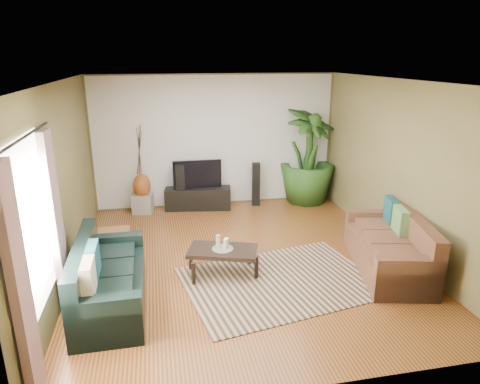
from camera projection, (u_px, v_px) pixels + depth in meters
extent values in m
plane|color=brown|center=(243.00, 260.00, 6.64)|extent=(5.50, 5.50, 0.00)
plane|color=white|center=(243.00, 81.00, 5.82)|extent=(5.50, 5.50, 0.00)
plane|color=olive|center=(216.00, 141.00, 8.80)|extent=(5.00, 0.00, 5.00)
plane|color=olive|center=(307.00, 261.00, 3.66)|extent=(5.00, 0.00, 5.00)
plane|color=olive|center=(61.00, 186.00, 5.77)|extent=(0.00, 5.50, 5.50)
plane|color=olive|center=(399.00, 168.00, 6.70)|extent=(0.00, 5.50, 5.50)
plane|color=white|center=(216.00, 141.00, 8.79)|extent=(4.90, 0.00, 4.90)
plane|color=white|center=(32.00, 227.00, 4.26)|extent=(0.00, 1.80, 1.80)
cube|color=gray|center=(20.00, 287.00, 3.64)|extent=(0.08, 0.35, 2.20)
cube|color=gray|center=(56.00, 223.00, 5.05)|extent=(0.08, 0.35, 2.20)
cylinder|color=black|center=(23.00, 138.00, 3.99)|extent=(0.03, 1.90, 0.03)
cube|color=black|center=(110.00, 274.00, 5.34)|extent=(0.82, 1.88, 0.85)
cube|color=brown|center=(388.00, 242.00, 6.26)|extent=(1.27, 2.05, 0.85)
cube|color=tan|center=(280.00, 281.00, 6.00)|extent=(2.90, 2.29, 0.01)
cube|color=black|center=(223.00, 262.00, 6.16)|extent=(1.09, 0.80, 0.40)
cylinder|color=gray|center=(223.00, 249.00, 6.10)|extent=(0.30, 0.30, 0.01)
cylinder|color=beige|center=(218.00, 241.00, 6.09)|extent=(0.06, 0.06, 0.19)
cylinder|color=white|center=(226.00, 244.00, 6.05)|extent=(0.06, 0.06, 0.15)
cylinder|color=beige|center=(227.00, 242.00, 6.15)|extent=(0.06, 0.06, 0.12)
cube|color=black|center=(198.00, 198.00, 8.83)|extent=(1.38, 0.58, 0.45)
cube|color=black|center=(197.00, 174.00, 8.68)|extent=(0.98, 0.05, 0.58)
cube|color=black|center=(181.00, 187.00, 8.67)|extent=(0.19, 0.21, 0.97)
cube|color=black|center=(256.00, 184.00, 8.99)|extent=(0.19, 0.20, 0.90)
imported|color=#244D19|center=(308.00, 155.00, 9.03)|extent=(1.57, 1.57, 2.04)
cylinder|color=black|center=(306.00, 195.00, 9.29)|extent=(0.38, 0.38, 0.29)
cube|color=#999996|center=(143.00, 203.00, 8.63)|extent=(0.44, 0.44, 0.38)
ellipsoid|color=brown|center=(142.00, 186.00, 8.52)|extent=(0.35, 0.35, 0.49)
cube|color=brown|center=(115.00, 247.00, 6.49)|extent=(0.48, 0.48, 0.50)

